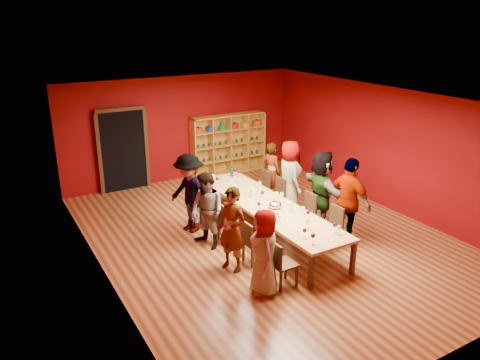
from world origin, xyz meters
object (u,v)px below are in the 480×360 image
(person_right_1, at_px, (349,201))
(chair_person_right_3, at_px, (277,194))
(chair_person_left_0, at_px, (280,262))
(person_right_2, at_px, (322,190))
(tasting_table, at_px, (267,206))
(spittoon_bowl, at_px, (275,205))
(person_left_3, at_px, (189,193))
(chair_person_right_2, at_px, (306,210))
(chair_person_right_4, at_px, (262,185))
(person_left_1, at_px, (232,230))
(chair_person_left_2, at_px, (226,220))
(person_left_0, at_px, (264,252))
(chair_person_left_3, at_px, (207,206))
(person_right_4, at_px, (272,172))
(chair_person_right_1, at_px, (332,225))
(person_right_3, at_px, (289,176))
(person_left_2, at_px, (207,211))
(chair_person_left_1, at_px, (252,240))
(shelving_unit, at_px, (228,141))
(wine_bottle, at_px, (232,172))

(person_right_1, distance_m, chair_person_right_3, 2.13)
(chair_person_left_0, height_order, person_right_2, person_right_2)
(tasting_table, distance_m, chair_person_right_3, 1.34)
(spittoon_bowl, bearing_deg, person_left_3, 135.66)
(chair_person_right_2, bearing_deg, person_right_2, -0.00)
(chair_person_right_2, height_order, chair_person_right_4, same)
(chair_person_left_0, bearing_deg, person_left_1, 114.64)
(spittoon_bowl, bearing_deg, chair_person_left_2, 154.39)
(person_left_0, bearing_deg, chair_person_left_3, -165.72)
(person_left_1, xyz_separation_m, person_right_4, (2.56, 2.50, -0.04))
(chair_person_left_3, height_order, chair_person_right_1, same)
(chair_person_left_3, xyz_separation_m, chair_person_right_3, (1.82, -0.13, 0.00))
(tasting_table, distance_m, chair_person_right_2, 0.96)
(person_right_4, height_order, spittoon_bowl, person_right_4)
(person_left_3, height_order, chair_person_right_2, person_left_3)
(chair_person_left_3, xyz_separation_m, person_right_3, (2.18, -0.13, 0.39))
(chair_person_left_2, relative_size, chair_person_right_1, 1.00)
(chair_person_left_2, height_order, person_left_2, person_left_2)
(chair_person_left_1, height_order, chair_person_right_3, same)
(person_left_0, distance_m, person_right_3, 3.75)
(person_left_3, xyz_separation_m, person_right_4, (2.54, 0.54, -0.10))
(tasting_table, xyz_separation_m, chair_person_right_2, (0.91, -0.21, -0.20))
(chair_person_right_3, bearing_deg, person_right_4, 66.22)
(chair_person_left_2, bearing_deg, chair_person_right_1, -35.40)
(person_left_3, bearing_deg, chair_person_right_3, 71.49)
(person_left_3, distance_m, person_right_2, 2.95)
(person_left_3, height_order, person_right_4, person_left_3)
(chair_person_left_0, distance_m, chair_person_right_3, 3.32)
(chair_person_right_4, bearing_deg, chair_person_left_1, -126.09)
(shelving_unit, relative_size, chair_person_right_1, 2.70)
(shelving_unit, bearing_deg, person_right_2, -91.07)
(chair_person_left_3, distance_m, person_right_4, 2.21)
(chair_person_right_1, relative_size, chair_person_right_4, 1.00)
(chair_person_right_4, distance_m, spittoon_bowl, 2.10)
(chair_person_left_0, bearing_deg, chair_person_right_4, 62.19)
(person_left_3, distance_m, chair_person_right_2, 2.62)
(person_left_3, bearing_deg, person_right_4, 86.96)
(chair_person_right_2, xyz_separation_m, wine_bottle, (-0.68, 2.19, 0.38))
(person_right_2, relative_size, wine_bottle, 5.62)
(chair_person_right_1, bearing_deg, person_left_2, 150.11)
(person_right_1, bearing_deg, shelving_unit, -6.67)
(person_right_3, bearing_deg, chair_person_left_0, 154.39)
(shelving_unit, xyz_separation_m, chair_person_left_1, (-2.31, -5.18, -0.49))
(chair_person_left_2, distance_m, wine_bottle, 2.14)
(person_left_1, relative_size, spittoon_bowl, 5.80)
(person_left_1, height_order, chair_person_right_2, person_left_1)
(person_right_1, distance_m, chair_person_right_2, 1.07)
(person_left_3, height_order, wine_bottle, person_left_3)
(chair_person_left_3, bearing_deg, person_right_2, -30.36)
(person_right_3, xyz_separation_m, wine_bottle, (-1.04, 1.02, -0.01))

